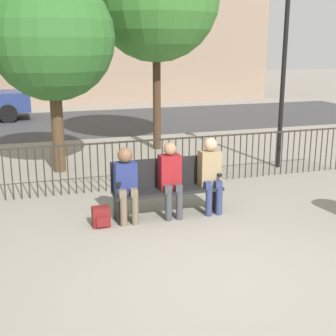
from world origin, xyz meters
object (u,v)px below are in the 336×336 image
object	(u,v)px
seated_person_0	(126,180)
seated_person_2	(210,171)
tree_1	(52,38)
park_bench	(166,185)
seated_person_1	(171,176)
backpack	(101,217)
lamp_post	(285,46)

from	to	relation	value
seated_person_0	seated_person_2	bearing A→B (deg)	0.14
tree_1	park_bench	bearing A→B (deg)	-66.43
seated_person_1	backpack	xyz separation A→B (m)	(-1.15, -0.11, -0.52)
seated_person_2	backpack	distance (m)	1.92
seated_person_0	lamp_post	bearing A→B (deg)	29.03
seated_person_1	lamp_post	world-z (taller)	lamp_post
seated_person_1	tree_1	bearing A→B (deg)	113.17
park_bench	seated_person_2	bearing A→B (deg)	-10.04
seated_person_0	backpack	world-z (taller)	seated_person_0
seated_person_2	tree_1	xyz separation A→B (m)	(-2.14, 3.39, 2.12)
backpack	seated_person_0	bearing A→B (deg)	13.66
seated_person_0	lamp_post	xyz separation A→B (m)	(4.04, 2.24, 1.99)
seated_person_2	lamp_post	xyz separation A→B (m)	(2.62, 2.24, 1.96)
lamp_post	tree_1	bearing A→B (deg)	166.43
park_bench	seated_person_0	world-z (taller)	seated_person_0
seated_person_2	backpack	xyz separation A→B (m)	(-1.84, -0.11, -0.55)
lamp_post	seated_person_0	bearing A→B (deg)	-150.97
park_bench	lamp_post	xyz separation A→B (m)	(3.34, 2.11, 2.17)
seated_person_1	backpack	bearing A→B (deg)	-174.77
tree_1	seated_person_2	bearing A→B (deg)	-57.74
seated_person_2	seated_person_0	bearing A→B (deg)	-179.86
seated_person_2	tree_1	distance (m)	4.53
seated_person_1	lamp_post	size ratio (longest dim) A/B	0.30
seated_person_2	lamp_post	bearing A→B (deg)	40.46
seated_person_1	lamp_post	xyz separation A→B (m)	(3.31, 2.24, 1.99)
seated_person_0	seated_person_2	world-z (taller)	seated_person_2
seated_person_1	seated_person_2	bearing A→B (deg)	0.16
seated_person_0	lamp_post	size ratio (longest dim) A/B	0.29
seated_person_1	tree_1	size ratio (longest dim) A/B	0.29
seated_person_1	lamp_post	bearing A→B (deg)	34.07
park_bench	tree_1	bearing A→B (deg)	113.57
seated_person_1	seated_person_2	distance (m)	0.69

